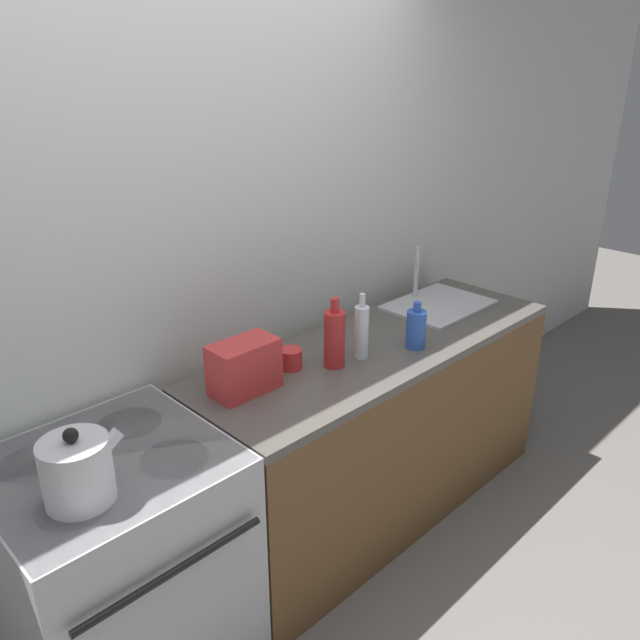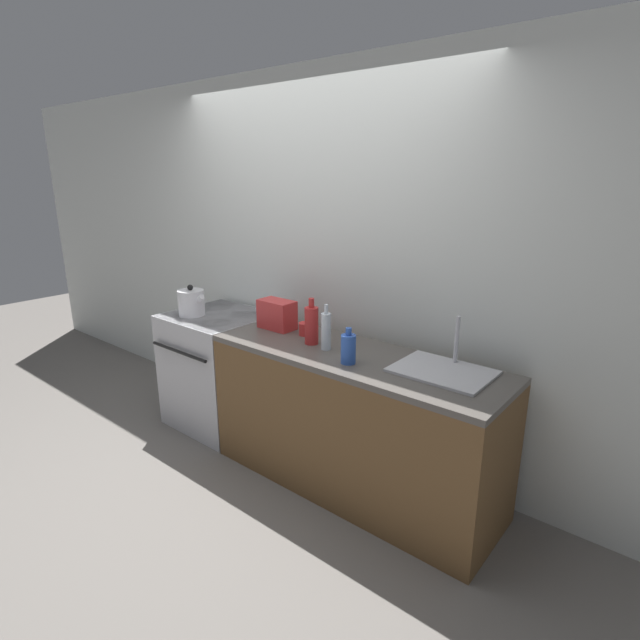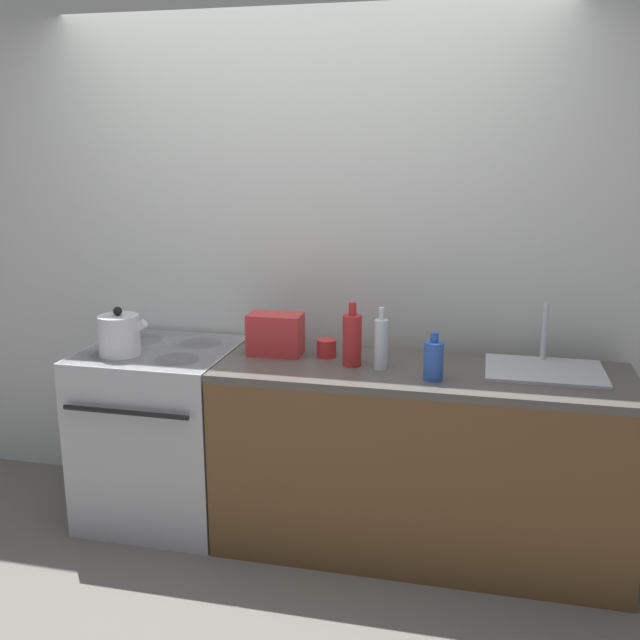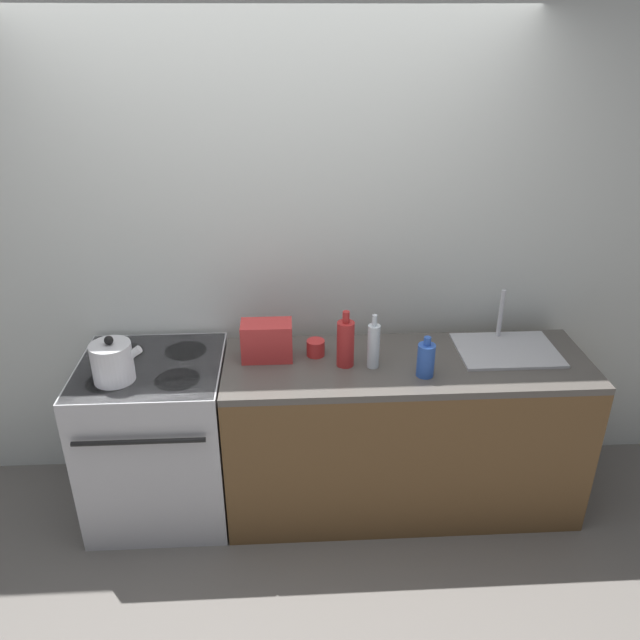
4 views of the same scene
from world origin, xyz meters
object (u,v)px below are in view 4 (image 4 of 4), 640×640
object	(u,v)px
stove	(159,436)
bottle_blue	(426,360)
toaster	(267,341)
bottle_red	(345,343)
bottle_clear	(374,345)
cup_red	(316,348)
kettle	(113,362)

from	to	relation	value
stove	bottle_blue	size ratio (longest dim) A/B	4.25
toaster	bottle_blue	xyz separation A→B (m)	(0.76, -0.21, -0.01)
bottle_red	bottle_clear	xyz separation A→B (m)	(0.14, -0.02, -0.00)
toaster	bottle_clear	distance (m)	0.54
toaster	bottle_red	world-z (taller)	bottle_red
bottle_red	cup_red	distance (m)	0.20
toaster	bottle_red	bearing A→B (deg)	-13.03
bottle_clear	cup_red	distance (m)	0.32
bottle_clear	cup_red	xyz separation A→B (m)	(-0.28, 0.13, -0.08)
kettle	bottle_red	distance (m)	1.11
stove	bottle_red	xyz separation A→B (m)	(0.98, -0.05, 0.55)
bottle_blue	cup_red	distance (m)	0.57
toaster	bottle_clear	size ratio (longest dim) A/B	0.90
kettle	bottle_blue	distance (m)	1.48
cup_red	toaster	bearing A→B (deg)	-176.01
toaster	stove	bearing A→B (deg)	-175.68
stove	bottle_clear	distance (m)	1.24
stove	bottle_red	world-z (taller)	bottle_red
bottle_clear	toaster	bearing A→B (deg)	167.78
cup_red	stove	bearing A→B (deg)	-175.78
stove	toaster	bearing A→B (deg)	4.32
kettle	cup_red	world-z (taller)	kettle
bottle_red	bottle_clear	bearing A→B (deg)	-9.86
bottle_blue	bottle_red	world-z (taller)	bottle_red
bottle_clear	cup_red	bearing A→B (deg)	154.79
kettle	cup_red	size ratio (longest dim) A/B	2.63
bottle_red	bottle_clear	size ratio (longest dim) A/B	1.04
toaster	bottle_blue	world-z (taller)	bottle_blue
bottle_blue	bottle_red	xyz separation A→B (m)	(-0.38, 0.12, 0.04)
toaster	bottle_blue	distance (m)	0.79
stove	kettle	xyz separation A→B (m)	(-0.13, -0.13, 0.53)
kettle	toaster	distance (m)	0.74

